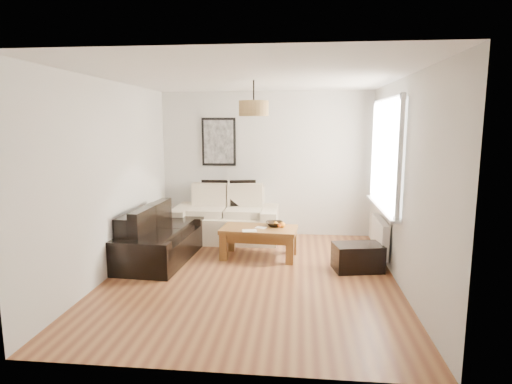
# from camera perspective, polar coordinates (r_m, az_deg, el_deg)

# --- Properties ---
(floor) EXTENTS (4.50, 4.50, 0.00)m
(floor) POSITION_cam_1_polar(r_m,az_deg,el_deg) (5.80, -0.62, -11.26)
(floor) COLOR brown
(floor) RESTS_ON ground
(ceiling) EXTENTS (3.80, 4.50, 0.00)m
(ceiling) POSITION_cam_1_polar(r_m,az_deg,el_deg) (5.46, -0.67, 15.22)
(ceiling) COLOR white
(ceiling) RESTS_ON floor
(wall_back) EXTENTS (3.80, 0.04, 2.60)m
(wall_back) POSITION_cam_1_polar(r_m,az_deg,el_deg) (7.70, 1.27, 3.80)
(wall_back) COLOR silver
(wall_back) RESTS_ON floor
(wall_front) EXTENTS (3.80, 0.04, 2.60)m
(wall_front) POSITION_cam_1_polar(r_m,az_deg,el_deg) (3.29, -5.14, -3.66)
(wall_front) COLOR silver
(wall_front) RESTS_ON floor
(wall_left) EXTENTS (0.04, 4.50, 2.60)m
(wall_left) POSITION_cam_1_polar(r_m,az_deg,el_deg) (6.00, -18.99, 1.74)
(wall_left) COLOR silver
(wall_left) RESTS_ON floor
(wall_right) EXTENTS (0.04, 4.50, 2.60)m
(wall_right) POSITION_cam_1_polar(r_m,az_deg,el_deg) (5.59, 19.08, 1.22)
(wall_right) COLOR silver
(wall_right) RESTS_ON floor
(window_bay) EXTENTS (0.14, 1.90, 1.60)m
(window_bay) POSITION_cam_1_polar(r_m,az_deg,el_deg) (6.33, 17.25, 4.93)
(window_bay) COLOR white
(window_bay) RESTS_ON wall_right
(radiator) EXTENTS (0.10, 0.90, 0.52)m
(radiator) POSITION_cam_1_polar(r_m,az_deg,el_deg) (6.52, 16.39, -5.80)
(radiator) COLOR white
(radiator) RESTS_ON wall_right
(poster) EXTENTS (0.62, 0.04, 0.87)m
(poster) POSITION_cam_1_polar(r_m,az_deg,el_deg) (7.76, -5.05, 6.77)
(poster) COLOR black
(poster) RESTS_ON wall_back
(pendant_shade) EXTENTS (0.40, 0.40, 0.20)m
(pendant_shade) POSITION_cam_1_polar(r_m,az_deg,el_deg) (5.73, -0.32, 11.23)
(pendant_shade) COLOR tan
(pendant_shade) RESTS_ON ceiling
(loveseat_cream) EXTENTS (1.83, 1.02, 0.90)m
(loveseat_cream) POSITION_cam_1_polar(r_m,az_deg,el_deg) (7.46, -4.07, -3.01)
(loveseat_cream) COLOR beige
(loveseat_cream) RESTS_ON floor
(sofa_leather) EXTENTS (0.94, 1.77, 0.75)m
(sofa_leather) POSITION_cam_1_polar(r_m,az_deg,el_deg) (6.52, -12.71, -5.73)
(sofa_leather) COLOR black
(sofa_leather) RESTS_ON floor
(coffee_table) EXTENTS (1.18, 0.71, 0.47)m
(coffee_table) POSITION_cam_1_polar(r_m,az_deg,el_deg) (6.50, 0.42, -6.82)
(coffee_table) COLOR brown
(coffee_table) RESTS_ON floor
(ottoman) EXTENTS (0.72, 0.54, 0.37)m
(ottoman) POSITION_cam_1_polar(r_m,az_deg,el_deg) (6.12, 13.57, -8.57)
(ottoman) COLOR black
(ottoman) RESTS_ON floor
(cushion_left) EXTENTS (0.47, 0.16, 0.46)m
(cushion_left) POSITION_cam_1_polar(r_m,az_deg,el_deg) (7.65, -5.64, -0.13)
(cushion_left) COLOR black
(cushion_left) RESTS_ON loveseat_cream
(cushion_right) EXTENTS (0.49, 0.24, 0.47)m
(cushion_right) POSITION_cam_1_polar(r_m,az_deg,el_deg) (7.56, -1.78, -0.18)
(cushion_right) COLOR black
(cushion_right) RESTS_ON loveseat_cream
(fruit_bowl) EXTENTS (0.31, 0.31, 0.07)m
(fruit_bowl) POSITION_cam_1_polar(r_m,az_deg,el_deg) (6.53, 2.50, -4.34)
(fruit_bowl) COLOR black
(fruit_bowl) RESTS_ON coffee_table
(orange_a) EXTENTS (0.07, 0.07, 0.06)m
(orange_a) POSITION_cam_1_polar(r_m,az_deg,el_deg) (6.43, 3.17, -4.50)
(orange_a) COLOR orange
(orange_a) RESTS_ON fruit_bowl
(orange_b) EXTENTS (0.09, 0.09, 0.09)m
(orange_b) POSITION_cam_1_polar(r_m,az_deg,el_deg) (6.45, 3.60, -4.46)
(orange_b) COLOR orange
(orange_b) RESTS_ON fruit_bowl
(orange_c) EXTENTS (0.07, 0.07, 0.06)m
(orange_c) POSITION_cam_1_polar(r_m,az_deg,el_deg) (6.53, 2.71, -4.27)
(orange_c) COLOR #FF9B15
(orange_c) RESTS_ON fruit_bowl
(papers) EXTENTS (0.24, 0.19, 0.01)m
(papers) POSITION_cam_1_polar(r_m,az_deg,el_deg) (6.25, -0.88, -5.24)
(papers) COLOR white
(papers) RESTS_ON coffee_table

